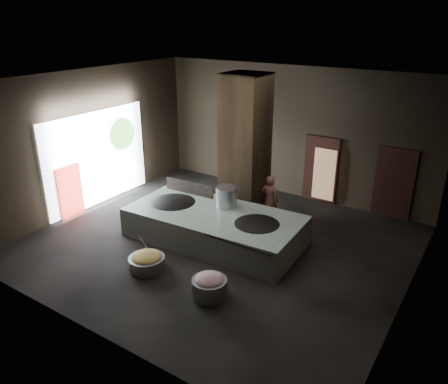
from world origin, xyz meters
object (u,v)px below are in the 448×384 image
Objects in this scene: wok_right at (257,227)px; stock_pot at (226,198)px; veg_basin at (147,263)px; hearth_platform at (214,226)px; meat_basin at (210,288)px; wok_left at (173,205)px; cook at (270,200)px.

wok_right is 2.25× the size of stock_pot.
veg_basin is at bearing -102.16° from stock_pot.
wok_right is (1.35, 0.05, 0.32)m from hearth_platform.
veg_basin is 1.13× the size of meat_basin.
wok_left reaches higher than hearth_platform.
hearth_platform is at bearing 122.13° from meat_basin.
hearth_platform is 2.31m from veg_basin.
hearth_platform is 3.41× the size of wok_right.
wok_right reaches higher than hearth_platform.
wok_right is at bearing 100.81° from cook.
cook reaches higher than meat_basin.
cook reaches higher than wok_left.
wok_right is at bearing -0.44° from hearth_platform.
wok_right is 1.44m from stock_pot.
stock_pot is at bearing 158.96° from wok_right.
wok_right is 1.57× the size of veg_basin.
hearth_platform is at bearing 1.97° from wok_left.
hearth_platform is 0.89m from stock_pot.
veg_basin is (0.90, -2.18, -0.58)m from wok_left.
wok_right is 1.78× the size of meat_basin.
hearth_platform is 3.17× the size of wok_left.
wok_left is 2.42× the size of stock_pot.
hearth_platform is at bearing 76.17° from veg_basin.
cook is at bearing 64.37° from hearth_platform.
veg_basin is at bearing 65.37° from cook.
hearth_platform is 3.16× the size of cook.
hearth_platform is 2.73m from meat_basin.
wok_right reaches higher than meat_basin.
meat_basin is (2.90, -2.26, -0.53)m from wok_left.
stock_pot is 0.41× the size of cook.
cook reaches higher than hearth_platform.
stock_pot reaches higher than wok_right.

